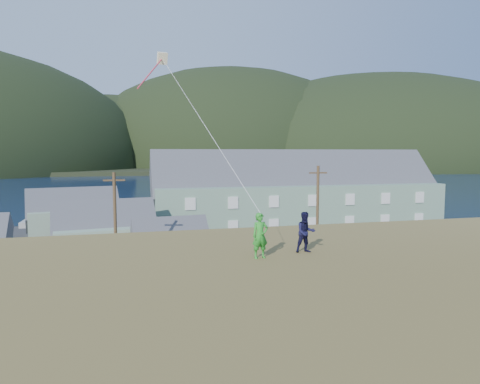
# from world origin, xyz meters

# --- Properties ---
(ground) EXTENTS (900.00, 900.00, 0.00)m
(ground) POSITION_xyz_m (0.00, 0.00, 0.00)
(ground) COLOR #0A1638
(ground) RESTS_ON ground
(grass_strip) EXTENTS (110.00, 8.00, 0.10)m
(grass_strip) POSITION_xyz_m (0.00, -2.00, 0.05)
(grass_strip) COLOR #4C3D19
(grass_strip) RESTS_ON ground
(waterfront_lot) EXTENTS (72.00, 36.00, 0.12)m
(waterfront_lot) POSITION_xyz_m (0.00, 17.00, 0.06)
(waterfront_lot) COLOR #28282B
(waterfront_lot) RESTS_ON ground
(wharf) EXTENTS (26.00, 14.00, 0.90)m
(wharf) POSITION_xyz_m (-6.00, 40.00, 0.45)
(wharf) COLOR gray
(wharf) RESTS_ON ground
(far_shore) EXTENTS (900.00, 320.00, 2.00)m
(far_shore) POSITION_xyz_m (0.00, 330.00, 1.00)
(far_shore) COLOR black
(far_shore) RESTS_ON ground
(far_hills) EXTENTS (760.00, 265.00, 143.00)m
(far_hills) POSITION_xyz_m (35.59, 279.38, 2.00)
(far_hills) COLOR black
(far_hills) RESTS_ON ground
(lodge) EXTENTS (38.28, 10.81, 13.45)m
(lodge) POSITION_xyz_m (18.04, 21.75, 5.16)
(lodge) COLOR gray
(lodge) RESTS_ON waterfront_lot
(shed_palegreen_near) EXTENTS (10.71, 7.57, 7.24)m
(shed_palegreen_near) POSITION_xyz_m (-6.03, 12.41, 2.72)
(shed_palegreen_near) COLOR gray
(shed_palegreen_near) RESTS_ON waterfront_lot
(shed_white) EXTENTS (7.54, 5.41, 5.62)m
(shed_white) POSITION_xyz_m (0.15, 8.04, 2.18)
(shed_white) COLOR silver
(shed_white) RESTS_ON waterfront_lot
(shed_palegreen_far) EXTENTS (12.24, 8.43, 7.56)m
(shed_palegreen_far) POSITION_xyz_m (-10.75, 26.38, 2.88)
(shed_palegreen_far) COLOR gray
(shed_palegreen_far) RESTS_ON waterfront_lot
(utility_poles) EXTENTS (29.23, 0.24, 9.52)m
(utility_poles) POSITION_xyz_m (-2.62, 1.50, 4.65)
(utility_poles) COLOR #47331E
(utility_poles) RESTS_ON waterfront_lot
(parked_cars) EXTENTS (22.47, 12.86, 1.57)m
(parked_cars) POSITION_xyz_m (-8.96, 21.29, 0.83)
(parked_cars) COLOR navy
(parked_cars) RESTS_ON waterfront_lot
(kite_flyer_green) EXTENTS (0.60, 0.43, 1.53)m
(kite_flyer_green) POSITION_xyz_m (1.01, -18.31, 7.97)
(kite_flyer_green) COLOR #268E27
(kite_flyer_green) RESTS_ON hillside
(kite_flyer_navy) EXTENTS (0.73, 0.58, 1.45)m
(kite_flyer_navy) POSITION_xyz_m (2.81, -17.91, 7.93)
(kite_flyer_navy) COLOR black
(kite_flyer_navy) RESTS_ON hillside
(kite_rig) EXTENTS (1.96, 4.01, 10.25)m
(kite_rig) POSITION_xyz_m (-1.69, -11.13, 14.95)
(kite_rig) COLOR #F7EBBC
(kite_rig) RESTS_ON ground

